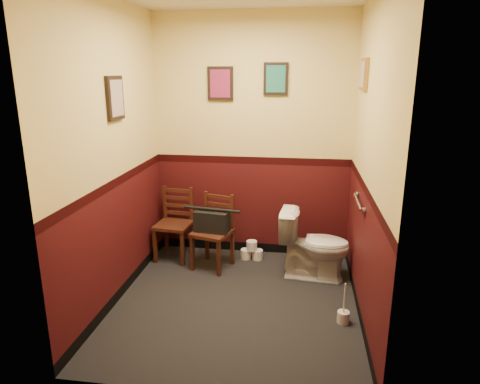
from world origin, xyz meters
TOP-DOWN VIEW (x-y plane):
  - floor at (0.00, 0.00)m, footprint 2.20×2.40m
  - wall_back at (0.00, 1.20)m, footprint 2.20×0.00m
  - wall_front at (0.00, -1.20)m, footprint 2.20×0.00m
  - wall_left at (-1.10, 0.00)m, footprint 0.00×2.40m
  - wall_right at (1.10, 0.00)m, footprint 0.00×2.40m
  - grab_bar at (1.07, 0.25)m, footprint 0.05×0.56m
  - framed_print_back_a at (-0.35, 1.18)m, footprint 0.28×0.04m
  - framed_print_back_b at (0.25, 1.18)m, footprint 0.26×0.04m
  - framed_print_left at (-1.08, 0.10)m, footprint 0.04×0.30m
  - framed_print_right at (1.08, 0.60)m, footprint 0.04×0.34m
  - toilet at (0.72, 0.63)m, footprint 0.76×0.47m
  - toilet_brush at (0.96, -0.20)m, footprint 0.10×0.10m
  - chair_left at (-0.85, 0.91)m, footprint 0.41×0.41m
  - chair_right at (-0.36, 0.74)m, footprint 0.47×0.47m
  - handbag at (-0.37, 0.71)m, footprint 0.38×0.23m
  - tp_stack at (0.03, 0.98)m, footprint 0.25×0.13m

SIDE VIEW (x-z plane):
  - floor at x=0.00m, z-range 0.00..0.00m
  - toilet_brush at x=0.96m, z-range -0.12..0.24m
  - tp_stack at x=0.03m, z-range -0.02..0.20m
  - toilet at x=0.72m, z-range 0.00..0.71m
  - chair_right at x=-0.36m, z-range 0.00..0.81m
  - chair_left at x=-0.85m, z-range 0.00..0.81m
  - handbag at x=-0.37m, z-range 0.40..0.67m
  - grab_bar at x=1.07m, z-range 0.92..0.98m
  - wall_back at x=0.00m, z-range 0.00..2.70m
  - wall_front at x=0.00m, z-range 0.00..2.70m
  - wall_left at x=-1.10m, z-range 0.00..2.70m
  - wall_right at x=1.10m, z-range 0.00..2.70m
  - framed_print_left at x=-1.08m, z-range 1.66..2.04m
  - framed_print_back_a at x=-0.35m, z-range 1.77..2.13m
  - framed_print_back_b at x=0.25m, z-range 1.83..2.17m
  - framed_print_right at x=1.08m, z-range 1.91..2.19m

